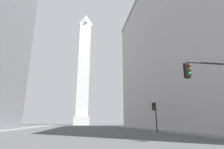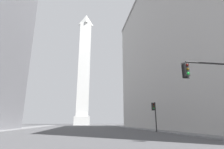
{
  "view_description": "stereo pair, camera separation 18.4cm",
  "coord_description": "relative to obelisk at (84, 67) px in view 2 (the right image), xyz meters",
  "views": [
    {
      "loc": [
        -0.31,
        -2.98,
        1.55
      ],
      "look_at": [
        8.82,
        49.67,
        16.17
      ],
      "focal_mm": 28.0,
      "sensor_mm": 36.0,
      "label": 1
    },
    {
      "loc": [
        -0.13,
        -3.01,
        1.55
      ],
      "look_at": [
        8.82,
        49.67,
        16.17
      ],
      "focal_mm": 28.0,
      "sensor_mm": 36.0,
      "label": 2
    }
  ],
  "objects": [
    {
      "name": "building_right",
      "position": [
        28.3,
        -63.18,
        -13.37
      ],
      "size": [
        27.46,
        56.2,
        37.81
      ],
      "color": "#B2AFAA",
      "rests_on": "ground_plane"
    },
    {
      "name": "traffic_light_near_right",
      "position": [
        10.89,
        -85.74,
        -27.45
      ],
      "size": [
        5.03,
        0.5,
        6.34
      ],
      "color": "black",
      "rests_on": "ground_plane"
    },
    {
      "name": "sidewalk_right",
      "position": [
        14.74,
        -60.69,
        -32.21
      ],
      "size": [
        5.0,
        113.8,
        0.15
      ],
      "primitive_type": "cube",
      "color": "slate",
      "rests_on": "ground_plane"
    },
    {
      "name": "obelisk",
      "position": [
        0.0,
        0.0,
        0.0
      ],
      "size": [
        8.18,
        8.18,
        66.86
      ],
      "color": "silver",
      "rests_on": "ground_plane"
    },
    {
      "name": "traffic_light_mid_right",
      "position": [
        12.06,
        -69.26,
        -29.08
      ],
      "size": [
        0.76,
        0.52,
        4.85
      ],
      "color": "black",
      "rests_on": "ground_plane"
    },
    {
      "name": "sidewalk_left",
      "position": [
        -14.74,
        -60.69,
        -32.21
      ],
      "size": [
        5.0,
        113.8,
        0.15
      ],
      "primitive_type": "cube",
      "color": "slate",
      "rests_on": "ground_plane"
    }
  ]
}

